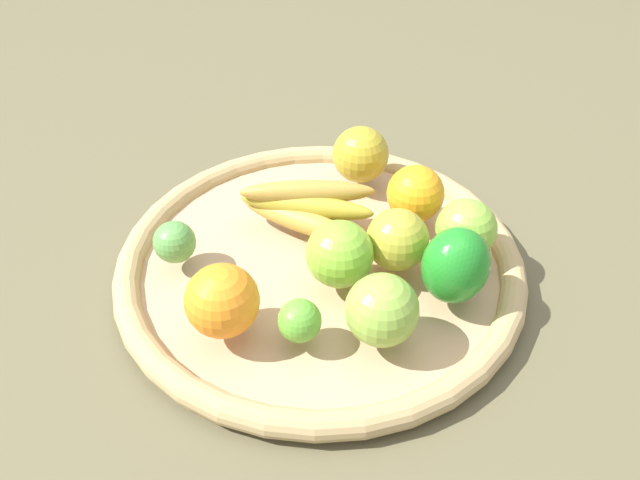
{
  "coord_description": "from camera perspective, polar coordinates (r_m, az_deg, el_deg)",
  "views": [
    {
      "loc": [
        0.42,
        -0.41,
        0.56
      ],
      "look_at": [
        0.0,
        0.0,
        0.05
      ],
      "focal_mm": 37.98,
      "sensor_mm": 36.0,
      "label": 1
    }
  ],
  "objects": [
    {
      "name": "orange_0",
      "position": [
        0.68,
        -8.25,
        -5.09
      ],
      "size": [
        0.11,
        0.11,
        0.08
      ],
      "primitive_type": "sphere",
      "rotation": [
        0.0,
        0.0,
        5.62
      ],
      "color": "orange",
      "rests_on": "basket"
    },
    {
      "name": "apple_3",
      "position": [
        0.88,
        3.44,
        7.2
      ],
      "size": [
        0.08,
        0.08,
        0.07
      ],
      "primitive_type": "sphere",
      "rotation": [
        0.0,
        0.0,
        1.44
      ],
      "color": "#AC9826",
      "rests_on": "basket"
    },
    {
      "name": "lime_0",
      "position": [
        0.78,
        -12.15,
        -0.17
      ],
      "size": [
        0.06,
        0.06,
        0.05
      ],
      "primitive_type": "sphere",
      "rotation": [
        0.0,
        0.0,
        1.24
      ],
      "color": "#559644",
      "rests_on": "basket"
    },
    {
      "name": "banana_bunch",
      "position": [
        0.81,
        -1.24,
        2.86
      ],
      "size": [
        0.16,
        0.14,
        0.05
      ],
      "color": "gold",
      "rests_on": "basket"
    },
    {
      "name": "lime_1",
      "position": [
        0.68,
        -1.73,
        -6.81
      ],
      "size": [
        0.06,
        0.06,
        0.04
      ],
      "primitive_type": "sphere",
      "rotation": [
        0.0,
        0.0,
        0.42
      ],
      "color": "#58A230",
      "rests_on": "basket"
    },
    {
      "name": "apple_0",
      "position": [
        0.75,
        6.54,
        0.04
      ],
      "size": [
        0.09,
        0.09,
        0.07
      ],
      "primitive_type": "sphere",
      "rotation": [
        0.0,
        0.0,
        4.36
      ],
      "color": "#A69D30",
      "rests_on": "basket"
    },
    {
      "name": "orange_1",
      "position": [
        0.82,
        8.04,
        3.89
      ],
      "size": [
        0.09,
        0.09,
        0.07
      ],
      "primitive_type": "sphere",
      "rotation": [
        0.0,
        0.0,
        0.44
      ],
      "color": "orange",
      "rests_on": "basket"
    },
    {
      "name": "bell_pepper",
      "position": [
        0.72,
        11.35,
        -2.12
      ],
      "size": [
        0.07,
        0.08,
        0.09
      ],
      "primitive_type": "ellipsoid",
      "rotation": [
        0.0,
        0.0,
        1.5
      ],
      "color": "#1E8323",
      "rests_on": "basket"
    },
    {
      "name": "apple_2",
      "position": [
        0.67,
        5.24,
        -5.89
      ],
      "size": [
        0.09,
        0.09,
        0.07
      ],
      "primitive_type": "sphere",
      "rotation": [
        0.0,
        0.0,
        4.53
      ],
      "color": "#86AF3F",
      "rests_on": "basket"
    },
    {
      "name": "apple_1",
      "position": [
        0.78,
        12.21,
        0.9
      ],
      "size": [
        0.1,
        0.1,
        0.07
      ],
      "primitive_type": "sphere",
      "rotation": [
        0.0,
        0.0,
        3.68
      ],
      "color": "#84BA3C",
      "rests_on": "basket"
    },
    {
      "name": "apple_4",
      "position": [
        0.73,
        1.66,
        -1.18
      ],
      "size": [
        0.1,
        0.1,
        0.07
      ],
      "primitive_type": "sphere",
      "rotation": [
        0.0,
        0.0,
        5.64
      ],
      "color": "#7CB832",
      "rests_on": "basket"
    },
    {
      "name": "basket",
      "position": [
        0.8,
        0.0,
        -2.11
      ],
      "size": [
        0.48,
        0.48,
        0.03
      ],
      "color": "tan",
      "rests_on": "ground_plane"
    },
    {
      "name": "ground_plane",
      "position": [
        0.81,
        0.0,
        -2.9
      ],
      "size": [
        2.4,
        2.4,
        0.0
      ],
      "primitive_type": "plane",
      "color": "brown",
      "rests_on": "ground"
    }
  ]
}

